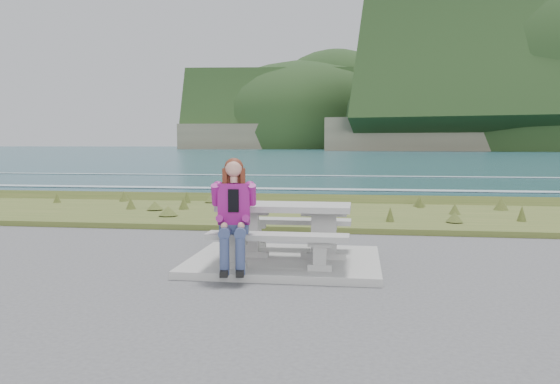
{
  "coord_description": "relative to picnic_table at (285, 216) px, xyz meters",
  "views": [
    {
      "loc": [
        1.01,
        -7.39,
        1.67
      ],
      "look_at": [
        -0.24,
        1.2,
        0.91
      ],
      "focal_mm": 35.0,
      "sensor_mm": 36.0,
      "label": 1
    }
  ],
  "objects": [
    {
      "name": "picnic_table",
      "position": [
        0.0,
        0.0,
        0.0
      ],
      "size": [
        1.8,
        0.75,
        0.75
      ],
      "color": "gray",
      "rests_on": "concrete_slab"
    },
    {
      "name": "ocean",
      "position": [
        -0.0,
        25.09,
        -2.42
      ],
      "size": [
        1600.0,
        1600.0,
        0.09
      ],
      "color": "#1C4651",
      "rests_on": "ground"
    },
    {
      "name": "concrete_slab",
      "position": [
        -0.0,
        0.0,
        -0.63
      ],
      "size": [
        2.6,
        2.1,
        0.1
      ],
      "primitive_type": "cube",
      "color": "gray",
      "rests_on": "ground"
    },
    {
      "name": "bench_seaward",
      "position": [
        0.0,
        0.7,
        -0.23
      ],
      "size": [
        1.8,
        0.35,
        0.45
      ],
      "color": "gray",
      "rests_on": "concrete_slab"
    },
    {
      "name": "shore_drop",
      "position": [
        -0.0,
        7.9,
        -0.68
      ],
      "size": [
        160.0,
        0.8,
        2.2
      ],
      "primitive_type": "cube",
      "color": "brown",
      "rests_on": "ground"
    },
    {
      "name": "bench_landward",
      "position": [
        0.0,
        -0.7,
        -0.23
      ],
      "size": [
        1.8,
        0.35,
        0.45
      ],
      "color": "gray",
      "rests_on": "concrete_slab"
    },
    {
      "name": "grass_verge",
      "position": [
        -0.0,
        5.0,
        -0.68
      ],
      "size": [
        160.0,
        4.5,
        0.22
      ],
      "primitive_type": "cube",
      "color": "#36501E",
      "rests_on": "ground"
    },
    {
      "name": "seated_woman",
      "position": [
        -0.53,
        -0.83,
        -0.07
      ],
      "size": [
        0.49,
        0.74,
        1.4
      ],
      "rotation": [
        0.0,
        0.0,
        0.17
      ],
      "color": "navy",
      "rests_on": "concrete_slab"
    }
  ]
}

